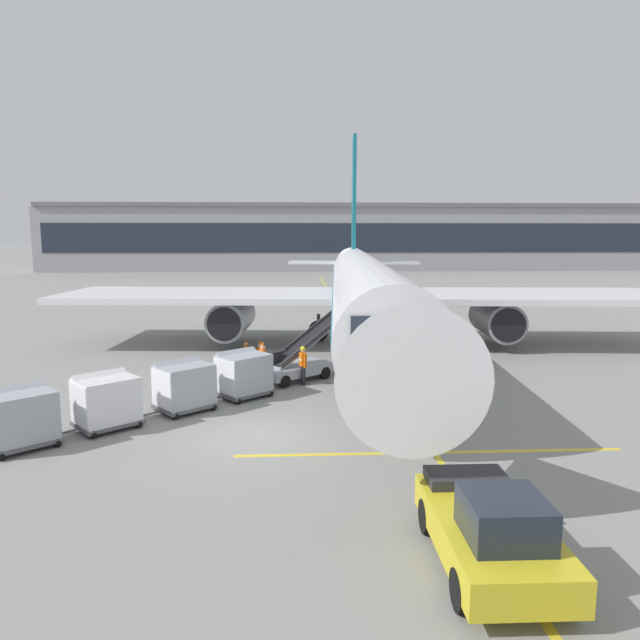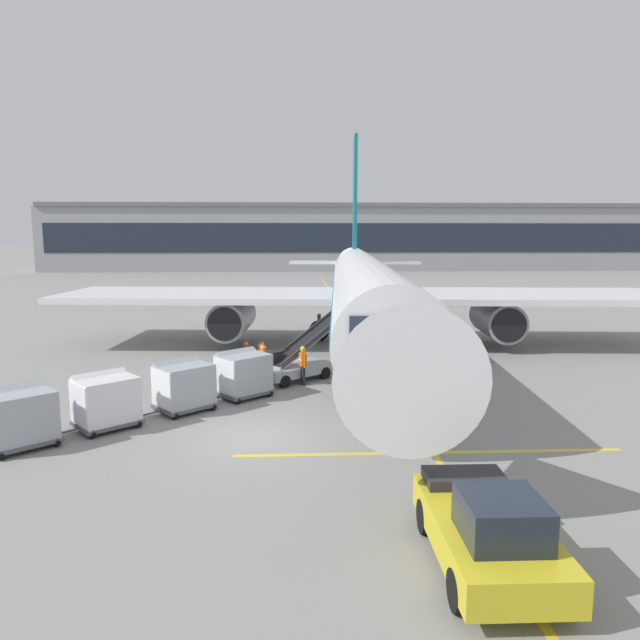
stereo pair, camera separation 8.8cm
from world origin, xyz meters
name	(u,v)px [view 1 (the left image)]	position (x,y,z in m)	size (l,w,h in m)	color
ground_plane	(252,437)	(0.00, 0.00, 0.00)	(600.00, 600.00, 0.00)	gray
parked_airplane	(363,288)	(5.63, 16.10, 3.43)	(36.50, 45.92, 15.15)	white
belt_loader	(298,360)	(1.63, 7.62, 0.90)	(4.80, 4.27, 3.26)	#A3A8B2
baggage_cart_lead	(243,373)	(-0.67, 4.81, 1.00)	(2.59, 2.52, 1.91)	#515156
baggage_cart_second	(184,385)	(-2.75, 3.01, 1.00)	(2.59, 2.52, 1.91)	#515156
baggage_cart_third	(106,400)	(-5.06, 1.14, 1.00)	(2.59, 2.52, 1.91)	#515156
baggage_cart_fourth	(20,417)	(-7.15, -0.60, 1.00)	(2.59, 2.52, 1.91)	#515156
pushback_tug	(491,529)	(5.27, -7.84, 0.83)	(2.16, 4.42, 1.83)	gold
ground_crew_by_loader	(259,373)	(-0.02, 4.85, 1.00)	(0.43, 0.46, 1.74)	#333847
ground_crew_by_carts	(303,363)	(1.82, 6.60, 1.00)	(0.35, 0.54, 1.74)	black
safety_cone_engine_keepout	(246,344)	(-1.31, 14.52, 0.33)	(0.59, 0.59, 0.67)	black
safety_cone_wingtip	(263,348)	(-0.28, 13.12, 0.39)	(0.71, 0.71, 0.79)	black
safety_cone_nose_mark	(260,346)	(-0.49, 14.07, 0.32)	(0.57, 0.57, 0.65)	black
apron_guidance_line_lead_in	(365,347)	(5.69, 15.21, 0.00)	(0.20, 110.00, 0.01)	yellow
apron_guidance_line_stop_bar	(430,453)	(5.56, -1.67, 0.00)	(12.00, 0.20, 0.01)	yellow
terminal_building	(358,237)	(13.95, 91.55, 5.94)	(113.87, 16.80, 11.98)	#939399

